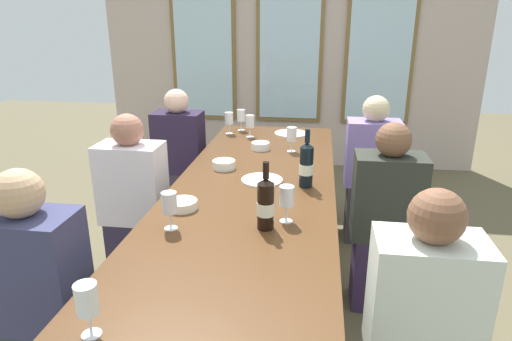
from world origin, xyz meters
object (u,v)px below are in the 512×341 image
at_px(tasting_bowl_0, 182,205).
at_px(seated_person_3, 370,174).
at_px(seated_person_0, 135,208).
at_px(seated_person_1, 385,223).
at_px(wine_glass_0, 287,197).
at_px(tasting_bowl_2, 260,146).
at_px(wine_glass_6, 250,122).
at_px(white_plate_0, 262,180).
at_px(wine_bottle_1, 306,165).
at_px(wine_glass_3, 292,135).
at_px(wine_glass_5, 169,204).
at_px(wine_glass_1, 87,302).
at_px(wine_glass_4, 241,116).
at_px(seated_person_5, 419,339).
at_px(wine_glass_2, 229,119).
at_px(dining_table, 254,194).
at_px(seated_person_4, 39,305).
at_px(white_plate_1, 291,133).
at_px(seated_person_2, 180,162).
at_px(wine_bottle_0, 266,204).
at_px(tasting_bowl_1, 224,164).

xyz_separation_m(tasting_bowl_0, seated_person_3, (1.04, 1.27, -0.24)).
bearing_deg(seated_person_0, seated_person_1, -0.31).
bearing_deg(tasting_bowl_0, wine_glass_0, -8.06).
height_order(tasting_bowl_2, wine_glass_6, wine_glass_6).
bearing_deg(white_plate_0, wine_bottle_1, -11.32).
relative_size(tasting_bowl_2, wine_glass_3, 0.74).
bearing_deg(wine_glass_5, wine_glass_1, -90.77).
xyz_separation_m(wine_glass_4, wine_glass_5, (0.00, -1.83, 0.00)).
distance_m(wine_glass_0, seated_person_5, 0.78).
height_order(white_plate_0, wine_glass_2, wine_glass_2).
bearing_deg(wine_glass_0, wine_glass_3, 92.60).
bearing_deg(dining_table, seated_person_4, -128.29).
relative_size(white_plate_1, seated_person_0, 0.24).
bearing_deg(seated_person_3, seated_person_2, 176.54).
bearing_deg(wine_glass_5, white_plate_0, 64.10).
relative_size(dining_table, seated_person_3, 2.50).
height_order(tasting_bowl_2, wine_glass_4, wine_glass_4).
relative_size(wine_glass_6, seated_person_3, 0.16).
xyz_separation_m(tasting_bowl_0, seated_person_4, (-0.45, -0.55, -0.24)).
distance_m(wine_bottle_0, tasting_bowl_2, 1.25).
bearing_deg(wine_glass_1, tasting_bowl_2, 83.21).
bearing_deg(wine_glass_1, wine_glass_2, 91.61).
bearing_deg(wine_bottle_0, seated_person_3, 66.72).
bearing_deg(seated_person_2, tasting_bowl_1, -54.40).
distance_m(wine_glass_5, wine_glass_6, 1.63).
xyz_separation_m(tasting_bowl_2, seated_person_5, (0.80, -1.62, -0.24)).
bearing_deg(dining_table, wine_bottle_1, 0.53).
bearing_deg(wine_glass_0, wine_glass_6, 105.05).
bearing_deg(wine_glass_6, wine_glass_0, -74.95).
height_order(dining_table, wine_bottle_0, wine_bottle_0).
xyz_separation_m(white_plate_1, wine_glass_3, (0.03, -0.49, 0.11)).
xyz_separation_m(wine_glass_4, wine_glass_6, (0.11, -0.20, 0.00)).
height_order(wine_bottle_1, tasting_bowl_2, wine_bottle_1).
xyz_separation_m(wine_glass_6, seated_person_4, (-0.56, -1.96, -0.34)).
bearing_deg(tasting_bowl_0, seated_person_5, -27.45).
xyz_separation_m(wine_bottle_1, tasting_bowl_1, (-0.51, 0.23, -0.10)).
bearing_deg(seated_person_3, wine_glass_1, -115.26).
distance_m(tasting_bowl_1, seated_person_4, 1.31).
bearing_deg(seated_person_0, white_plate_1, 51.81).
relative_size(wine_bottle_0, tasting_bowl_0, 2.10).
distance_m(wine_glass_1, seated_person_5, 1.16).
height_order(wine_glass_0, seated_person_3, seated_person_3).
bearing_deg(wine_glass_0, wine_glass_2, 110.36).
relative_size(tasting_bowl_2, wine_glass_5, 0.74).
bearing_deg(seated_person_4, dining_table, 51.71).
height_order(wine_bottle_0, wine_glass_5, wine_bottle_0).
relative_size(tasting_bowl_1, wine_glass_6, 0.81).
relative_size(wine_glass_6, seated_person_1, 0.16).
bearing_deg(seated_person_0, wine_glass_6, 59.86).
xyz_separation_m(wine_glass_0, seated_person_5, (0.53, -0.47, -0.34)).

